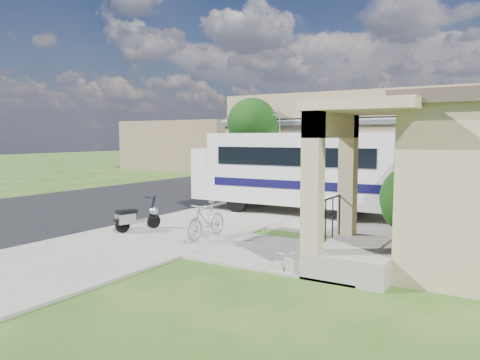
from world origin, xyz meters
The scene contains 18 objects.
ground centered at (0.00, 0.00, 0.00)m, with size 120.00×120.00×0.00m, color #213F11.
street_slab centered at (-7.50, 10.00, 0.01)m, with size 9.00×80.00×0.02m, color black.
sidewalk_slab centered at (-1.00, 10.00, 0.03)m, with size 4.00×80.00×0.06m, color slate.
driveway_slab centered at (1.50, 4.50, 0.03)m, with size 7.00×6.00×0.05m, color slate.
walk_slab centered at (3.00, -1.00, 0.03)m, with size 4.00×3.00×0.05m, color slate.
warehouse centered at (0.00, 13.97, 1.99)m, with size 12.50×8.40×5.04m.
distant_bldg_far centered at (-17.00, 22.00, 2.00)m, with size 10.00×8.00×4.00m, color brown.
distant_bldg_near centered at (-15.00, 34.00, 1.60)m, with size 8.00×7.00×3.20m, color #827051.
street_tree_a centered at (-3.70, 9.05, 3.25)m, with size 2.44×2.40×4.58m.
street_tree_b centered at (-3.70, 19.05, 3.39)m, with size 2.44×2.40×4.73m.
street_tree_c centered at (-3.70, 28.05, 3.10)m, with size 2.44×2.40×4.42m.
motorhome centered at (0.61, 4.50, 1.60)m, with size 7.37×2.63×3.73m.
shrub centered at (5.25, 1.78, 1.24)m, with size 1.97×1.88×2.42m.
scooter centered at (-1.87, -0.96, 0.43)m, with size 0.69×1.41×0.94m.
bicycle centered at (0.47, -0.77, 0.49)m, with size 0.46×1.63×0.98m, color #A9A9B0.
pickup_truck centered at (-6.14, 13.25, 0.79)m, with size 2.61×5.66×1.57m, color silver.
van centered at (-6.43, 20.22, 0.80)m, with size 2.23×5.48×1.59m, color silver.
garden_hose centered at (3.70, -0.50, 0.10)m, with size 0.45×0.45×0.20m, color #136019.
Camera 1 is at (7.50, -10.57, 2.73)m, focal length 35.00 mm.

